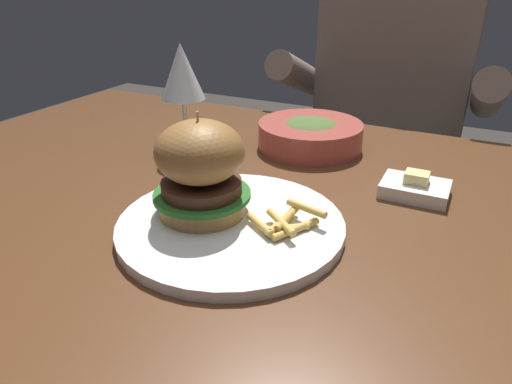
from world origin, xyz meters
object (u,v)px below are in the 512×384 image
main_plate (231,225)px  butter_dish (415,188)px  wine_glass (182,75)px  diner_person (384,158)px  soup_bowl (310,134)px  burger_sandwich (201,168)px

main_plate → butter_dish: (0.19, 0.20, 0.00)m
wine_glass → butter_dish: bearing=2.6°
wine_glass → main_plate: bearing=-44.2°
butter_dish → diner_person: size_ratio=0.08×
diner_person → soup_bowl: bearing=-97.3°
burger_sandwich → wine_glass: (-0.15, 0.18, 0.07)m
wine_glass → diner_person: size_ratio=0.16×
butter_dish → soup_bowl: bearing=149.9°
burger_sandwich → diner_person: (0.09, 0.77, -0.25)m
butter_dish → diner_person: 0.62m
main_plate → butter_dish: size_ratio=3.04×
burger_sandwich → wine_glass: size_ratio=0.69×
butter_dish → diner_person: (-0.15, 0.58, -0.19)m
main_plate → burger_sandwich: (-0.04, 0.00, 0.07)m
main_plate → diner_person: bearing=86.8°
diner_person → main_plate: bearing=-93.2°
butter_dish → main_plate: bearing=-133.1°
main_plate → wine_glass: (-0.19, 0.18, 0.13)m
burger_sandwich → soup_bowl: 0.32m
burger_sandwich → soup_bowl: burger_sandwich is taller
wine_glass → diner_person: diner_person is taller
burger_sandwich → butter_dish: burger_sandwich is taller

